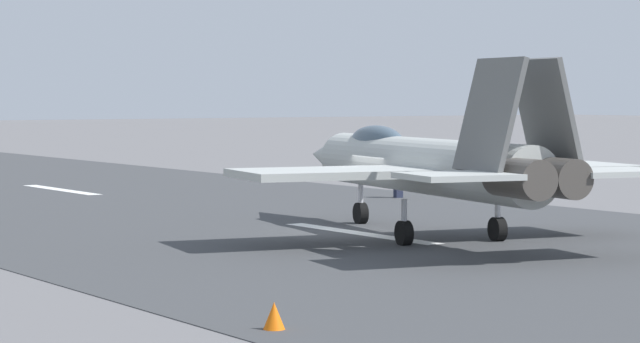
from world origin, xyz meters
TOP-DOWN VIEW (x-y plane):
  - ground_plane at (0.00, 0.00)m, footprint 400.00×400.00m
  - runway_strip at (-0.02, 0.00)m, footprint 240.00×26.00m
  - fighter_jet at (-2.71, -1.00)m, footprint 18.11×13.37m
  - crew_person at (11.30, -10.38)m, footprint 0.54×0.50m
  - marker_cone_near at (-14.63, 11.97)m, footprint 0.44×0.44m

SIDE VIEW (x-z plane):
  - ground_plane at x=0.00m, z-range 0.00..0.00m
  - runway_strip at x=-0.02m, z-range 0.00..0.02m
  - marker_cone_near at x=-14.63m, z-range 0.00..0.55m
  - crew_person at x=11.30m, z-range 0.00..1.65m
  - fighter_jet at x=-2.71m, z-range -0.42..5.14m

